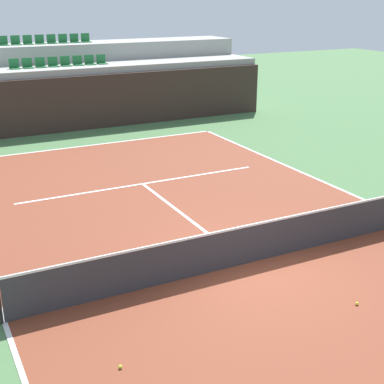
% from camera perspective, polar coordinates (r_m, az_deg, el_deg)
% --- Properties ---
extents(ground_plane, '(80.00, 80.00, 0.00)m').
position_cam_1_polar(ground_plane, '(13.06, 5.65, -7.34)').
color(ground_plane, '#477042').
extents(court_surface, '(11.00, 24.00, 0.01)m').
position_cam_1_polar(court_surface, '(13.06, 5.65, -7.32)').
color(court_surface, brown).
rests_on(court_surface, ground_plane).
extents(baseline_far, '(11.00, 0.10, 0.00)m').
position_cam_1_polar(baseline_far, '(23.37, -10.26, 4.77)').
color(baseline_far, white).
rests_on(baseline_far, court_surface).
extents(sideline_left, '(0.10, 24.00, 0.00)m').
position_cam_1_polar(sideline_left, '(11.43, -18.73, -12.60)').
color(sideline_left, white).
rests_on(sideline_left, court_surface).
extents(service_line_far, '(8.26, 0.10, 0.00)m').
position_cam_1_polar(service_line_far, '(18.33, -5.10, 0.85)').
color(service_line_far, white).
rests_on(service_line_far, court_surface).
extents(centre_service_line, '(0.10, 6.40, 0.00)m').
position_cam_1_polar(centre_service_line, '(15.59, -0.65, -2.55)').
color(centre_service_line, white).
rests_on(centre_service_line, court_surface).
extents(back_wall, '(19.85, 0.30, 2.45)m').
position_cam_1_polar(back_wall, '(25.87, -12.39, 8.83)').
color(back_wall, '#33231E').
rests_on(back_wall, ground_plane).
extents(stands_tier_lower, '(19.85, 2.40, 2.75)m').
position_cam_1_polar(stands_tier_lower, '(27.14, -13.17, 9.59)').
color(stands_tier_lower, '#9E9E99').
rests_on(stands_tier_lower, ground_plane).
extents(stands_tier_upper, '(19.85, 2.40, 3.59)m').
position_cam_1_polar(stands_tier_upper, '(29.38, -14.43, 11.06)').
color(stands_tier_upper, '#9E9E99').
rests_on(stands_tier_upper, ground_plane).
extents(seating_row_lower, '(4.50, 0.44, 0.44)m').
position_cam_1_polar(seating_row_lower, '(27.02, -13.48, 12.74)').
color(seating_row_lower, '#1E6633').
rests_on(seating_row_lower, stands_tier_lower).
extents(seating_row_upper, '(4.50, 0.44, 0.44)m').
position_cam_1_polar(seating_row_upper, '(29.26, -14.80, 14.79)').
color(seating_row_upper, '#1E6633').
rests_on(seating_row_upper, stands_tier_upper).
extents(tennis_net, '(11.08, 0.08, 1.07)m').
position_cam_1_polar(tennis_net, '(12.84, 5.72, -5.32)').
color(tennis_net, black).
rests_on(tennis_net, court_surface).
extents(tennis_ball_0, '(0.07, 0.07, 0.07)m').
position_cam_1_polar(tennis_ball_0, '(9.79, -7.39, -17.41)').
color(tennis_ball_0, '#CCE033').
rests_on(tennis_ball_0, court_surface).
extents(tennis_ball_1, '(0.07, 0.07, 0.07)m').
position_cam_1_polar(tennis_ball_1, '(11.85, 16.62, -10.95)').
color(tennis_ball_1, '#CCE033').
rests_on(tennis_ball_1, court_surface).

